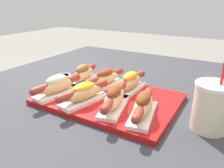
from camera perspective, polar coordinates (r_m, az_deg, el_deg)
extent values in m
cube|color=#333338|center=(1.06, 5.55, -19.83)|extent=(1.35, 1.18, 0.73)
cube|color=#B71414|center=(0.77, -0.76, -3.89)|extent=(0.46, 0.33, 0.02)
cube|color=white|center=(0.80, -13.95, -2.29)|extent=(0.09, 0.18, 0.01)
ellipsoid|color=#DBB77A|center=(0.79, -14.13, -0.43)|extent=(0.07, 0.16, 0.04)
cylinder|color=maroon|center=(0.78, -14.18, 0.06)|extent=(0.06, 0.19, 0.03)
sphere|color=maroon|center=(0.74, -19.90, -1.95)|extent=(0.03, 0.03, 0.03)
sphere|color=maroon|center=(0.84, -9.13, 1.83)|extent=(0.03, 0.03, 0.03)
ellipsoid|color=silver|center=(0.78, -14.28, 1.13)|extent=(0.05, 0.09, 0.03)
cube|color=white|center=(0.73, -7.27, -4.28)|extent=(0.10, 0.18, 0.01)
ellipsoid|color=#DBB77A|center=(0.71, -7.37, -2.25)|extent=(0.08, 0.16, 0.04)
cylinder|color=maroon|center=(0.71, -7.40, -1.72)|extent=(0.07, 0.19, 0.03)
sphere|color=maroon|center=(0.66, -13.61, -3.97)|extent=(0.03, 0.03, 0.03)
sphere|color=maroon|center=(0.77, -2.06, 0.23)|extent=(0.03, 0.03, 0.03)
ellipsoid|color=yellow|center=(0.71, -7.45, -0.68)|extent=(0.06, 0.09, 0.02)
cube|color=white|center=(0.68, 0.55, -5.95)|extent=(0.10, 0.18, 0.01)
ellipsoid|color=#DBB77A|center=(0.67, 0.56, -3.81)|extent=(0.08, 0.16, 0.04)
cylinder|color=maroon|center=(0.66, 0.56, -3.26)|extent=(0.07, 0.19, 0.03)
sphere|color=maroon|center=(0.59, -2.03, -6.88)|extent=(0.03, 0.03, 0.03)
sphere|color=maroon|center=(0.75, 2.58, -0.41)|extent=(0.03, 0.03, 0.03)
ellipsoid|color=brown|center=(0.66, 0.57, -1.98)|extent=(0.06, 0.09, 0.03)
cube|color=white|center=(0.64, 7.98, -7.85)|extent=(0.09, 0.18, 0.01)
ellipsoid|color=#DBB77A|center=(0.63, 8.11, -5.63)|extent=(0.08, 0.16, 0.04)
cylinder|color=maroon|center=(0.63, 8.14, -5.05)|extent=(0.06, 0.19, 0.03)
sphere|color=maroon|center=(0.55, 6.23, -9.18)|extent=(0.03, 0.03, 0.03)
sphere|color=maroon|center=(0.71, 9.60, -1.87)|extent=(0.03, 0.03, 0.03)
ellipsoid|color=brown|center=(0.62, 8.22, -3.72)|extent=(0.06, 0.09, 0.03)
cube|color=white|center=(0.90, -7.53, 0.92)|extent=(0.09, 0.18, 0.01)
ellipsoid|color=#DBB77A|center=(0.89, -7.62, 2.60)|extent=(0.07, 0.15, 0.04)
cylinder|color=maroon|center=(0.89, -7.64, 3.04)|extent=(0.06, 0.19, 0.03)
sphere|color=maroon|center=(0.81, -10.72, 1.09)|extent=(0.03, 0.03, 0.03)
sphere|color=maroon|center=(0.97, -5.05, 4.67)|extent=(0.03, 0.03, 0.03)
ellipsoid|color=brown|center=(0.88, -7.69, 4.03)|extent=(0.05, 0.09, 0.03)
cube|color=white|center=(0.84, -1.80, -0.32)|extent=(0.09, 0.18, 0.01)
ellipsoid|color=#DBB77A|center=(0.83, -1.82, 1.47)|extent=(0.07, 0.16, 0.04)
cylinder|color=maroon|center=(0.83, -1.82, 1.93)|extent=(0.06, 0.19, 0.03)
sphere|color=maroon|center=(0.77, -6.41, 0.15)|extent=(0.03, 0.03, 0.03)
sphere|color=maroon|center=(0.90, 2.11, 3.44)|extent=(0.03, 0.03, 0.03)
ellipsoid|color=brown|center=(0.83, -1.84, 2.93)|extent=(0.05, 0.09, 0.03)
cube|color=white|center=(0.80, 4.91, -1.52)|extent=(0.06, 0.17, 0.01)
ellipsoid|color=#DBB77A|center=(0.79, 4.97, 0.34)|extent=(0.05, 0.15, 0.04)
cylinder|color=maroon|center=(0.79, 4.99, 0.82)|extent=(0.03, 0.19, 0.03)
sphere|color=maroon|center=(0.72, 1.60, -1.39)|extent=(0.03, 0.03, 0.03)
sphere|color=maroon|center=(0.87, 7.78, 2.64)|extent=(0.03, 0.03, 0.03)
ellipsoid|color=gold|center=(0.79, 5.02, 1.90)|extent=(0.04, 0.08, 0.03)
cylinder|color=white|center=(0.98, -12.42, 1.63)|extent=(0.06, 0.06, 0.03)
cylinder|color=yellow|center=(0.98, -12.45, 2.08)|extent=(0.05, 0.05, 0.01)
cylinder|color=beige|center=(0.64, 24.46, -5.90)|extent=(0.10, 0.10, 0.12)
cylinder|color=white|center=(0.62, 25.41, -0.34)|extent=(0.10, 0.10, 0.01)
cylinder|color=red|center=(0.61, 27.04, 2.52)|extent=(0.01, 0.01, 0.06)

